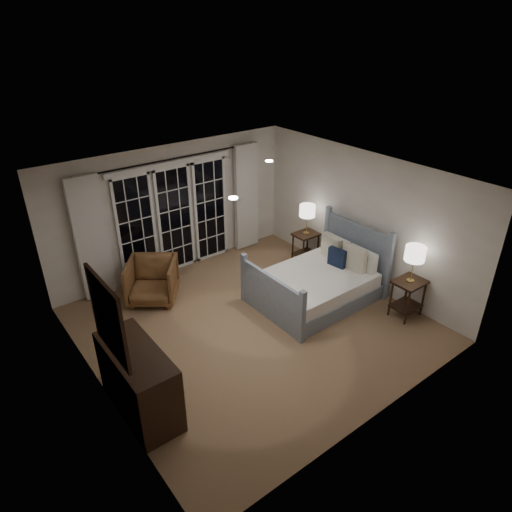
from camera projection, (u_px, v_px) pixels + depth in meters
floor at (252, 325)px, 7.56m from camera, size 5.00×5.00×0.00m
ceiling at (252, 180)px, 6.38m from camera, size 5.00×5.00×0.00m
wall_left at (91, 317)px, 5.62m from camera, size 0.02×5.00×2.50m
wall_right at (361, 219)px, 8.32m from camera, size 0.02×5.00×2.50m
wall_back at (173, 209)px, 8.72m from camera, size 5.00×0.02×2.50m
wall_front at (384, 340)px, 5.22m from camera, size 5.00×0.02×2.50m
french_doors at (175, 218)px, 8.77m from camera, size 2.50×0.04×2.20m
curtain_rod at (171, 159)px, 8.18m from camera, size 3.50×0.03×0.03m
curtain_left at (91, 239)px, 7.79m from camera, size 0.55×0.10×2.25m
curtain_right at (246, 197)px, 9.57m from camera, size 0.55×0.10×2.25m
downlight_a at (269, 161)px, 7.24m from camera, size 0.12×0.12×0.01m
downlight_b at (233, 198)px, 5.78m from camera, size 0.12×0.12×0.01m
bed at (318, 283)px, 8.13m from camera, size 2.09×1.49×1.21m
nightstand_left at (408, 293)px, 7.60m from camera, size 0.52×0.41×0.67m
nightstand_right at (306, 243)px, 9.31m from camera, size 0.49×0.39×0.64m
lamp_left at (415, 254)px, 7.25m from camera, size 0.33×0.33×0.63m
lamp_right at (307, 211)px, 8.98m from camera, size 0.32×0.32×0.61m
armchair at (152, 281)px, 8.06m from camera, size 1.17×1.17×0.77m
dresser at (139, 381)px, 5.73m from camera, size 0.57×1.34×0.95m
mirror at (108, 318)px, 5.10m from camera, size 0.05×0.85×1.00m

